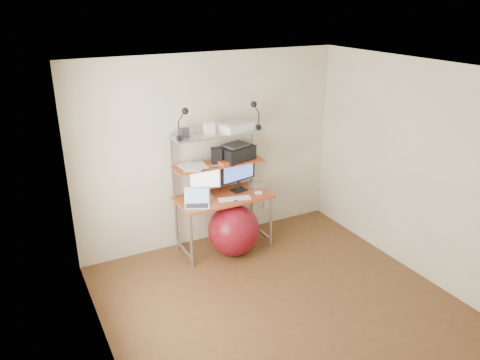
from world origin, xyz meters
The scene contains 20 objects.
room centered at (0.00, 0.00, 1.25)m, with size 3.60×3.60×3.60m.
computer_desk centered at (0.00, 1.50, 0.96)m, with size 1.20×0.60×1.57m.
wall_outlet centered at (0.85, 1.79, 0.30)m, with size 0.08×0.01×0.12m, color white.
monitor_silver centered at (-0.22, 1.53, 0.98)m, with size 0.40×0.18×0.45m.
monitor_black centered at (0.26, 1.53, 1.01)m, with size 0.53×0.19×0.54m.
laptop centered at (-0.41, 1.33, 0.79)m, with size 0.39×0.36×0.27m.
keyboard centered at (0.08, 1.30, 0.75)m, with size 0.41×0.12×0.01m, color white.
mouse centered at (0.44, 1.31, 0.75)m, with size 0.09×0.05×0.02m, color white.
mac_mini centered at (0.54, 1.51, 0.76)m, with size 0.21×0.21×0.04m, color silver.
phone centered at (0.08, 1.29, 0.74)m, with size 0.07×0.12×0.01m, color black.
printer centered at (0.25, 1.58, 1.25)m, with size 0.51×0.41×0.21m.
nas_cube centered at (-0.02, 1.58, 1.25)m, with size 0.13×0.13×0.20m, color black.
red_box centered at (0.06, 1.46, 1.18)m, with size 0.18×0.12×0.05m, color #C84220.
scanner centered at (0.23, 1.56, 1.60)m, with size 0.48×0.38×0.11m.
box_white centered at (-0.13, 1.55, 1.62)m, with size 0.12×0.10×0.14m, color white.
box_grey centered at (-0.42, 1.62, 1.60)m, with size 0.09×0.09×0.09m, color #313133.
clip_lamp_left centered at (-0.47, 1.48, 1.82)m, with size 0.15×0.08×0.38m.
clip_lamp_right centered at (0.48, 1.49, 1.81)m, with size 0.14×0.08×0.36m.
exercise_ball centered at (0.05, 1.25, 0.33)m, with size 0.66×0.66×0.66m, color maroon.
paper_stack centered at (-0.36, 1.57, 1.16)m, with size 0.35×0.42×0.02m.
Camera 1 is at (-2.35, -3.51, 3.11)m, focal length 35.00 mm.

